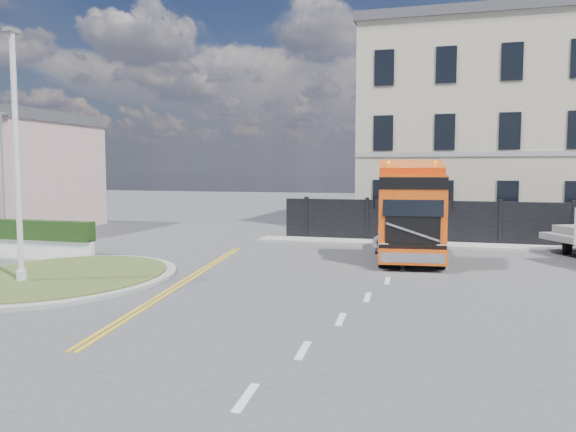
% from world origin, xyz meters
% --- Properties ---
extents(ground, '(120.00, 120.00, 0.00)m').
position_xyz_m(ground, '(0.00, 0.00, 0.00)').
color(ground, '#424244').
rests_on(ground, ground).
extents(traffic_island, '(6.80, 6.80, 0.17)m').
position_xyz_m(traffic_island, '(-7.00, -3.00, 0.08)').
color(traffic_island, '#969690').
rests_on(traffic_island, ground).
extents(hedge_wall, '(8.00, 0.55, 1.35)m').
position_xyz_m(hedge_wall, '(-13.00, 1.50, 0.74)').
color(hedge_wall, silver).
rests_on(hedge_wall, ground).
extents(seaside_bldg_pink, '(8.00, 8.00, 6.00)m').
position_xyz_m(seaside_bldg_pink, '(-20.00, 9.00, 3.00)').
color(seaside_bldg_pink, '#CDA0A1').
rests_on(seaside_bldg_pink, ground).
extents(hoarding_fence, '(18.80, 0.25, 2.00)m').
position_xyz_m(hoarding_fence, '(6.55, 9.00, 1.00)').
color(hoarding_fence, black).
rests_on(hoarding_fence, ground).
extents(georgian_building, '(12.30, 10.30, 12.80)m').
position_xyz_m(georgian_building, '(6.00, 16.50, 5.77)').
color(georgian_building, '#BBB194').
rests_on(georgian_building, ground).
extents(pavement_far, '(20.00, 1.60, 0.12)m').
position_xyz_m(pavement_far, '(6.00, 8.10, 0.06)').
color(pavement_far, '#969690').
rests_on(pavement_far, ground).
extents(truck, '(2.95, 6.36, 3.68)m').
position_xyz_m(truck, '(3.38, 3.38, 1.65)').
color(truck, black).
rests_on(truck, ground).
extents(lamppost_island, '(0.23, 0.46, 7.51)m').
position_xyz_m(lamppost_island, '(-7.50, -4.09, 3.91)').
color(lamppost_island, silver).
rests_on(lamppost_island, ground).
extents(lamppost_slim, '(0.26, 0.51, 6.25)m').
position_xyz_m(lamppost_slim, '(-16.00, 4.50, 3.69)').
color(lamppost_slim, slate).
rests_on(lamppost_slim, ground).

